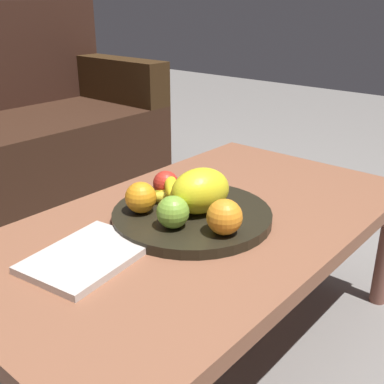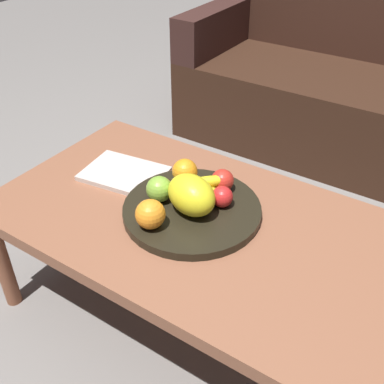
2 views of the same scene
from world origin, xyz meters
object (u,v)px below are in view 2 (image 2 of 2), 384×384
at_px(coffee_table, 197,229).
at_px(magazine, 124,174).
at_px(apple_front, 222,180).
at_px(apple_right, 222,197).
at_px(couch, 361,92).
at_px(melon_large_front, 191,195).
at_px(apple_left, 159,189).
at_px(orange_left, 150,214).
at_px(fruit_bowl, 192,210).
at_px(banana_bunch, 207,189).
at_px(orange_front, 185,171).

height_order(coffee_table, magazine, magazine).
height_order(apple_front, apple_right, apple_front).
height_order(couch, apple_front, couch).
bearing_deg(melon_large_front, couch, 86.37).
relative_size(apple_left, magazine, 0.30).
height_order(orange_left, apple_right, orange_left).
distance_m(fruit_bowl, apple_left, 0.11).
bearing_deg(magazine, couch, 65.75).
height_order(apple_right, banana_bunch, same).
height_order(fruit_bowl, apple_right, apple_right).
distance_m(orange_front, magazine, 0.21).
height_order(fruit_bowl, orange_front, orange_front).
bearing_deg(orange_left, couch, 84.58).
distance_m(couch, orange_left, 1.50).
relative_size(orange_left, banana_bunch, 0.52).
bearing_deg(orange_left, orange_front, 100.35).
distance_m(coffee_table, apple_right, 0.12).
bearing_deg(couch, magazine, -106.26).
xyz_separation_m(couch, apple_left, (-0.19, -1.38, 0.16)).
bearing_deg(apple_left, banana_bunch, 39.27).
bearing_deg(apple_right, couch, 88.71).
relative_size(apple_left, banana_bunch, 0.48).
relative_size(banana_bunch, magazine, 0.62).
relative_size(couch, orange_left, 21.21).
bearing_deg(apple_front, fruit_bowl, -104.48).
relative_size(melon_large_front, orange_front, 1.97).
xyz_separation_m(fruit_bowl, orange_left, (-0.04, -0.13, 0.05)).
relative_size(coffee_table, orange_left, 14.67).
relative_size(couch, magazine, 6.80).
bearing_deg(couch, melon_large_front, -93.63).
bearing_deg(couch, fruit_bowl, -94.09).
height_order(fruit_bowl, magazine, fruit_bowl).
bearing_deg(couch, orange_left, -95.42).
bearing_deg(apple_left, couch, 82.10).
bearing_deg(apple_right, apple_front, 119.92).
bearing_deg(coffee_table, orange_left, -119.14).
distance_m(apple_right, banana_bunch, 0.06).
bearing_deg(orange_left, magazine, 144.18).
height_order(melon_large_front, apple_right, melon_large_front).
distance_m(coffee_table, banana_bunch, 0.12).
bearing_deg(apple_right, banana_bunch, 169.41).
height_order(apple_left, banana_bunch, apple_left).
xyz_separation_m(orange_left, apple_left, (-0.05, 0.11, -0.00)).
height_order(melon_large_front, orange_left, melon_large_front).
bearing_deg(orange_front, apple_front, 12.75).
bearing_deg(apple_right, orange_left, -121.63).
bearing_deg(apple_left, apple_front, 48.32).
height_order(fruit_bowl, apple_left, apple_left).
xyz_separation_m(melon_large_front, apple_front, (0.02, 0.13, -0.02)).
distance_m(couch, apple_front, 1.25).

